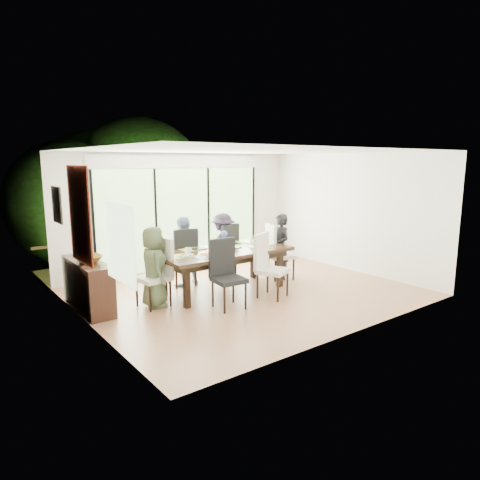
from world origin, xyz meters
TOP-DOWN VIEW (x-y plane):
  - floor at (0.00, 0.00)m, footprint 6.00×5.00m
  - ceiling at (0.00, 0.00)m, footprint 6.00×5.00m
  - wall_back at (0.00, 2.51)m, footprint 6.00×0.02m
  - wall_front at (0.00, -2.51)m, footprint 6.00×0.02m
  - wall_left at (-3.01, 0.00)m, footprint 0.02×5.00m
  - wall_right at (3.01, 0.00)m, footprint 0.02×5.00m
  - glass_doors at (0.00, 2.47)m, footprint 4.20×0.02m
  - blinds_header at (0.00, 2.46)m, footprint 4.40×0.06m
  - mullion_a at (-2.10, 2.46)m, footprint 0.05×0.04m
  - mullion_b at (-0.70, 2.46)m, footprint 0.05×0.04m
  - mullion_c at (0.70, 2.46)m, footprint 0.05×0.04m
  - mullion_d at (2.10, 2.46)m, footprint 0.05×0.04m
  - side_window at (-2.97, -1.20)m, footprint 0.02×0.90m
  - deck at (0.00, 3.40)m, footprint 6.00×1.80m
  - rail_top at (0.00, 4.20)m, footprint 6.00×0.08m
  - foliage_left at (-1.80, 5.20)m, footprint 3.20×3.20m
  - foliage_mid at (0.40, 5.80)m, footprint 4.00×4.00m
  - foliage_right at (2.20, 5.00)m, footprint 2.80×2.80m
  - foliage_far at (-0.60, 6.50)m, footprint 3.60×3.60m
  - table_top at (-0.31, 0.37)m, footprint 2.63×1.20m
  - table_apron at (-0.31, 0.37)m, footprint 2.41×0.99m
  - table_leg_fl at (-1.39, -0.06)m, footprint 0.10×0.10m
  - table_leg_fr at (0.77, -0.06)m, footprint 0.10×0.10m
  - table_leg_bl at (-1.39, 0.80)m, footprint 0.10×0.10m
  - table_leg_br at (0.77, 0.80)m, footprint 0.10×0.10m
  - chair_left_end at (-1.81, 0.37)m, footprint 0.57×0.57m
  - chair_right_end at (1.19, 0.37)m, footprint 0.65×0.65m
  - chair_far_left at (-0.76, 1.22)m, footprint 0.57×0.57m
  - chair_far_right at (0.24, 1.22)m, footprint 0.59×0.59m
  - chair_near_left at (-0.81, -0.50)m, footprint 0.55×0.55m
  - chair_near_right at (0.19, -0.50)m, footprint 0.66×0.66m
  - person_left_end at (-1.79, 0.37)m, footprint 0.54×0.73m
  - person_right_end at (1.17, 0.37)m, footprint 0.53×0.72m
  - person_far_left at (-0.76, 1.20)m, footprint 0.71×0.51m
  - person_far_right at (0.24, 1.20)m, footprint 0.71×0.50m
  - placemat_left at (-1.26, 0.37)m, footprint 0.48×0.35m
  - placemat_right at (0.64, 0.37)m, footprint 0.48×0.35m
  - placemat_far_l at (-0.76, 0.77)m, footprint 0.48×0.35m
  - placemat_far_r at (0.24, 0.77)m, footprint 0.48×0.35m
  - placemat_paper at (-0.86, 0.07)m, footprint 0.48×0.35m
  - tablet_far_l at (-0.66, 0.72)m, footprint 0.28×0.20m
  - tablet_far_r at (0.19, 0.72)m, footprint 0.26×0.19m
  - papers at (0.39, 0.32)m, footprint 0.33×0.24m
  - platter_base at (-0.86, 0.07)m, footprint 0.28×0.28m
  - platter_snacks at (-0.86, 0.07)m, footprint 0.22×0.22m
  - vase at (-0.26, 0.42)m, footprint 0.09×0.09m
  - hyacinth_stems at (-0.26, 0.42)m, footprint 0.04×0.04m
  - hyacinth_blooms at (-0.26, 0.42)m, footprint 0.12×0.12m
  - laptop at (-1.16, 0.27)m, footprint 0.42×0.35m
  - cup_a at (-1.01, 0.52)m, footprint 0.16×0.16m
  - cup_b at (-0.16, 0.27)m, footprint 0.15×0.15m
  - cup_c at (0.49, 0.47)m, footprint 0.14×0.14m
  - book at (-0.06, 0.42)m, footprint 0.26×0.29m
  - sideboard at (-2.76, 0.90)m, footprint 0.42×1.51m
  - bowl at (-2.76, 0.80)m, footprint 0.45×0.45m
  - candlestick_base at (-2.76, 1.25)m, footprint 0.09×0.09m
  - candlestick_shaft at (-2.76, 1.25)m, footprint 0.02×0.02m
  - candlestick_pan at (-2.76, 1.25)m, footprint 0.09×0.09m
  - candle at (-2.76, 1.25)m, footprint 0.03×0.03m
  - tapestry at (-2.97, 0.40)m, footprint 0.02×1.00m
  - art_frame at (-2.97, 1.70)m, footprint 0.03×0.55m
  - art_canvas at (-2.95, 1.70)m, footprint 0.01×0.45m

SIDE VIEW (x-z plane):
  - deck at x=0.00m, z-range -0.10..0.00m
  - floor at x=0.00m, z-range -0.01..0.00m
  - table_leg_fl at x=-1.39m, z-range 0.00..0.76m
  - table_leg_fr at x=0.77m, z-range 0.00..0.76m
  - table_leg_bl at x=-1.39m, z-range 0.00..0.76m
  - table_leg_br at x=0.77m, z-range 0.00..0.76m
  - sideboard at x=-2.76m, z-range 0.00..0.85m
  - rail_top at x=0.00m, z-range 0.52..0.58m
  - chair_left_end at x=-1.81m, z-range 0.00..1.20m
  - chair_right_end at x=1.19m, z-range 0.00..1.20m
  - chair_far_left at x=-0.76m, z-range 0.00..1.20m
  - chair_far_right at x=0.24m, z-range 0.00..1.20m
  - chair_near_left at x=-0.81m, z-range 0.00..1.20m
  - chair_near_right at x=0.19m, z-range 0.00..1.20m
  - table_apron at x=-0.31m, z-range 0.64..0.74m
  - person_left_end at x=-1.79m, z-range 0.00..1.41m
  - person_right_end at x=1.17m, z-range 0.00..1.41m
  - person_far_left at x=-0.76m, z-range 0.00..1.41m
  - person_far_right at x=0.24m, z-range 0.00..1.41m
  - table_top at x=-0.31m, z-range 0.76..0.82m
  - papers at x=0.39m, z-range 0.82..0.83m
  - placemat_left at x=-1.26m, z-range 0.82..0.83m
  - placemat_right at x=0.64m, z-range 0.82..0.83m
  - placemat_far_l at x=-0.76m, z-range 0.82..0.83m
  - placemat_far_r at x=0.24m, z-range 0.82..0.83m
  - placemat_paper at x=-0.86m, z-range 0.82..0.83m
  - book at x=-0.06m, z-range 0.82..0.84m
  - tablet_far_r at x=0.19m, z-range 0.83..0.84m
  - tablet_far_l at x=-0.66m, z-range 0.83..0.84m
  - laptop at x=-1.16m, z-range 0.82..0.85m
  - platter_base at x=-0.86m, z-range 0.83..0.85m
  - platter_snacks at x=-0.86m, z-range 0.85..0.87m
  - candlestick_base at x=-2.76m, z-range 0.85..0.89m
  - cup_b at x=-0.16m, z-range 0.82..0.92m
  - cup_a at x=-1.01m, z-range 0.82..0.93m
  - cup_c at x=0.49m, z-range 0.82..0.93m
  - vase at x=-0.26m, z-range 0.82..0.95m
  - bowl at x=-2.76m, z-range 0.85..0.96m
  - hyacinth_stems at x=-0.26m, z-range 0.93..1.11m
  - hyacinth_blooms at x=-0.26m, z-range 1.07..1.19m
  - glass_doors at x=0.00m, z-range 0.05..2.35m
  - mullion_a at x=-2.10m, z-range 0.05..2.35m
  - mullion_b at x=-0.70m, z-range 0.05..2.35m
  - mullion_c at x=0.70m, z-range 0.05..2.35m
  - mullion_d at x=2.10m, z-range 0.05..2.35m
  - foliage_right at x=2.20m, z-range -0.14..2.66m
  - wall_back at x=0.00m, z-range 0.00..2.70m
  - wall_front at x=0.00m, z-range 0.00..2.70m
  - wall_left at x=-3.01m, z-range 0.00..2.70m
  - wall_right at x=3.01m, z-range 0.00..2.70m
  - foliage_left at x=-1.80m, z-range -0.16..3.04m
  - candlestick_shaft at x=-2.76m, z-range 0.87..2.05m
  - side_window at x=-2.97m, z-range 1.00..2.00m
  - foliage_far at x=-0.60m, z-range -0.18..3.42m
  - tapestry at x=-2.97m, z-range 0.95..2.45m
  - art_frame at x=-2.97m, z-range 1.42..2.08m
  - art_canvas at x=-2.95m, z-range 1.48..2.02m
  - foliage_mid at x=0.40m, z-range -0.20..3.80m
  - candlestick_pan at x=-2.76m, z-range 2.03..2.06m
  - candle at x=-2.76m, z-range 2.06..2.15m
  - blinds_header at x=0.00m, z-range 2.36..2.64m
  - ceiling at x=0.00m, z-range 2.70..2.71m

